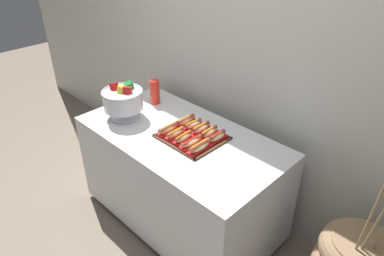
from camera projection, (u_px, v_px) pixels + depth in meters
The scene contains 16 objects.
ground_plane at pixel (182, 216), 2.82m from camera, with size 10.00×10.00×0.00m, color #7A6B5B.
back_wall at pixel (235, 40), 2.47m from camera, with size 6.00×0.10×2.60m, color beige.
buffet_table at pixel (181, 177), 2.61m from camera, with size 1.46×0.78×0.76m.
serving_tray at pixel (192, 137), 2.39m from camera, with size 0.41×0.36×0.01m.
hot_dog_0 at pixel (168, 129), 2.41m from camera, with size 0.06×0.17×0.06m.
hot_dog_1 at pixel (175, 134), 2.37m from camera, with size 0.06×0.16×0.06m.
hot_dog_2 at pixel (183, 138), 2.32m from camera, with size 0.07×0.16×0.06m.
hot_dog_3 at pixel (191, 143), 2.28m from camera, with size 0.07×0.18×0.06m.
hot_dog_4 at pixel (200, 147), 2.23m from camera, with size 0.07×0.18×0.06m.
hot_dog_5 at pixel (185, 121), 2.51m from camera, with size 0.06×0.18×0.06m.
hot_dog_6 at pixel (193, 125), 2.47m from camera, with size 0.07×0.16×0.06m.
hot_dog_7 at pixel (201, 129), 2.42m from camera, with size 0.07×0.17×0.06m.
hot_dog_8 at pixel (209, 133), 2.37m from camera, with size 0.07×0.16×0.06m.
hot_dog_9 at pixel (217, 137), 2.33m from camera, with size 0.06×0.16×0.06m.
punch_bowl at pixel (123, 99), 2.56m from camera, with size 0.30×0.30×0.26m.
cup_stack at pixel (155, 92), 2.78m from camera, with size 0.08×0.08×0.19m.
Camera 1 is at (1.50, -1.40, 2.06)m, focal length 33.30 mm.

